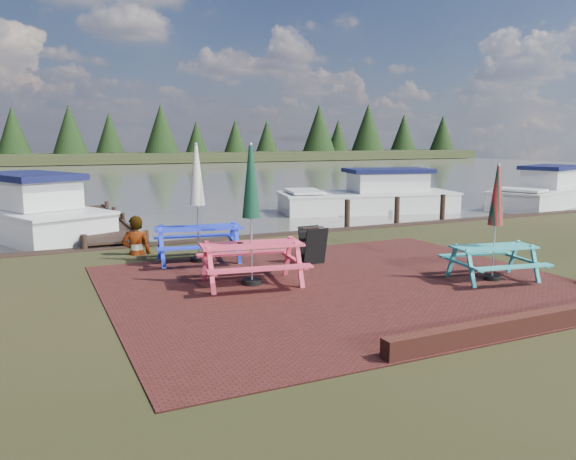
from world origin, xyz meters
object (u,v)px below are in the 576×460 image
(jetty, at_px, (97,222))
(boat_near, at_px, (371,198))
(boat_jetty, at_px, (22,215))
(boat_far, at_px, (543,194))
(picnic_table_red, at_px, (251,237))
(picnic_table_blue, at_px, (198,221))
(chalkboard, at_px, (313,245))
(picnic_table_teal, at_px, (494,241))
(person, at_px, (135,216))

(jetty, xyz_separation_m, boat_near, (11.13, 0.28, 0.29))
(boat_jetty, distance_m, boat_far, 21.45)
(jetty, bearing_deg, picnic_table_red, -78.87)
(picnic_table_blue, relative_size, chalkboard, 3.16)
(chalkboard, bearing_deg, boat_far, 23.42)
(picnic_table_blue, height_order, jetty, picnic_table_blue)
(picnic_table_red, height_order, boat_far, picnic_table_red)
(picnic_table_blue, xyz_separation_m, boat_far, (17.59, 5.35, -0.55))
(jetty, bearing_deg, picnic_table_teal, -60.05)
(boat_jetty, bearing_deg, picnic_table_teal, -76.51)
(person, bearing_deg, boat_near, -135.40)
(boat_far, relative_size, person, 3.58)
(person, bearing_deg, picnic_table_red, 127.60)
(picnic_table_teal, bearing_deg, picnic_table_blue, 149.40)
(jetty, distance_m, boat_jetty, 2.31)
(person, bearing_deg, picnic_table_teal, 153.42)
(boat_jetty, distance_m, person, 6.33)
(boat_near, relative_size, person, 4.01)
(boat_jetty, height_order, person, person)
(jetty, xyz_separation_m, person, (0.32, -5.49, 0.86))
(chalkboard, relative_size, boat_jetty, 0.11)
(chalkboard, relative_size, boat_far, 0.13)
(picnic_table_red, relative_size, picnic_table_blue, 1.00)
(picnic_table_blue, xyz_separation_m, jetty, (-1.51, 6.98, -0.85))
(boat_jetty, xyz_separation_m, person, (2.59, -5.76, 0.51))
(boat_far, height_order, person, person)
(picnic_table_blue, bearing_deg, jetty, 111.43)
(picnic_table_teal, bearing_deg, boat_far, 47.36)
(picnic_table_blue, xyz_separation_m, boat_near, (9.63, 7.26, -0.57))
(picnic_table_red, distance_m, person, 4.28)
(boat_jetty, relative_size, boat_far, 1.15)
(jetty, xyz_separation_m, boat_jetty, (-2.26, 0.26, 0.35))
(chalkboard, distance_m, jetty, 9.20)
(boat_near, height_order, person, person)
(picnic_table_blue, relative_size, boat_jetty, 0.34)
(picnic_table_blue, bearing_deg, picnic_table_red, -72.61)
(picnic_table_teal, relative_size, person, 1.21)
(chalkboard, xyz_separation_m, boat_near, (7.31, 8.65, -0.05))
(picnic_table_teal, relative_size, boat_jetty, 0.29)
(boat_jetty, height_order, boat_near, boat_jetty)
(boat_jetty, xyz_separation_m, boat_near, (13.40, 0.02, -0.06))
(jetty, bearing_deg, boat_jetty, 173.40)
(picnic_table_red, height_order, picnic_table_blue, picnic_table_red)
(chalkboard, height_order, person, person)
(person, bearing_deg, picnic_table_blue, 145.09)
(picnic_table_blue, height_order, boat_jetty, picnic_table_blue)
(picnic_table_red, bearing_deg, picnic_table_blue, 107.05)
(picnic_table_teal, bearing_deg, jetty, 130.00)
(picnic_table_red, bearing_deg, jetty, 110.03)
(picnic_table_blue, distance_m, chalkboard, 2.75)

